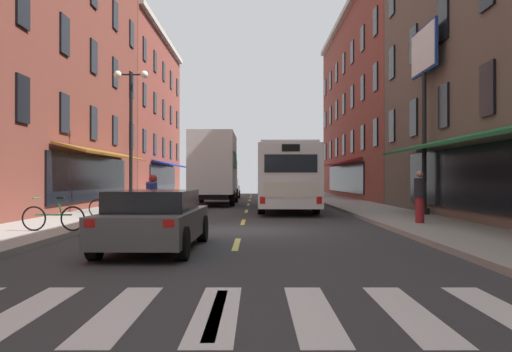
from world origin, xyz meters
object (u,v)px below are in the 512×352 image
Objects in this scene: bicycle_near at (113,208)px; street_lamp_twin at (132,134)px; bicycle_mid at (54,217)px; sedan_near at (227,189)px; box_truck at (216,169)px; pedestrian_near at (421,195)px; transit_bus at (287,177)px; motorcycle_rider at (154,206)px; sedan_mid at (156,219)px; billboard_sign at (425,70)px.

street_lamp_twin reaches higher than bicycle_near.
street_lamp_twin is (0.21, 8.09, 2.87)m from bicycle_mid.
bicycle_mid is (-3.17, -26.81, -0.25)m from sedan_near.
bicycle_near is (-2.73, -12.59, -1.61)m from box_truck.
transit_bus is at bearing -39.62° from pedestrian_near.
motorcycle_rider is 6.81m from street_lamp_twin.
street_lamp_twin is at bearing 105.47° from sedan_mid.
bicycle_near is at bearing -97.59° from sedan_near.
box_truck reaches higher than bicycle_near.
pedestrian_near is at bearing 36.74° from sedan_mid.
pedestrian_near is (3.68, -9.61, -0.62)m from transit_bus.
motorcycle_rider is at bearing -92.76° from box_truck.
sedan_near is 2.62× the size of pedestrian_near.
sedan_near is 24.67m from motorcycle_rider.
bicycle_mid is 0.29× the size of street_lamp_twin.
street_lamp_twin is (-2.96, -18.72, 2.62)m from sedan_near.
billboard_sign reaches higher than sedan_mid.
sedan_mid is (-8.77, -9.67, -5.13)m from billboard_sign.
bicycle_mid is 8.58m from street_lamp_twin.
bicycle_near is at bearing 16.86° from pedestrian_near.
motorcycle_rider is 8.34m from pedestrian_near.
box_truck is at bearing 126.43° from transit_bus.
box_truck is at bearing 87.24° from motorcycle_rider.
pedestrian_near reaches higher than motorcycle_rider.
box_truck is at bearing -33.61° from pedestrian_near.
box_truck is 3.97× the size of motorcycle_rider.
transit_bus reaches higher than pedestrian_near.
billboard_sign reaches higher than bicycle_near.
bicycle_mid is (-2.25, -2.16, -0.21)m from motorcycle_rider.
billboard_sign is 1.71× the size of sedan_near.
box_truck is at bearing 77.76° from bicycle_near.
pedestrian_near reaches higher than bicycle_near.
box_truck is 20.42m from sedan_mid.
billboard_sign is 12.09m from street_lamp_twin.
sedan_mid is 2.63× the size of bicycle_near.
bicycle_mid is at bearing -99.66° from box_truck.
bicycle_near is 0.29× the size of street_lamp_twin.
street_lamp_twin is at bearing -98.98° from sedan_near.
box_truck is at bearing 90.68° from sedan_mid.
box_truck is 12.98m from bicycle_near.
pedestrian_near reaches higher than bicycle_mid.
box_truck reaches higher than transit_bus.
sedan_near is at bearing 88.88° from box_truck.
sedan_mid is at bearing -89.88° from sedan_near.
sedan_mid is at bearing 66.15° from pedestrian_near.
street_lamp_twin reaches higher than pedestrian_near.
motorcycle_rider is at bearing 43.83° from bicycle_mid.
pedestrian_near is (7.40, -24.15, 0.25)m from sedan_near.
transit_bus is at bearing -75.66° from sedan_near.
transit_bus is 15.03m from sedan_near.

